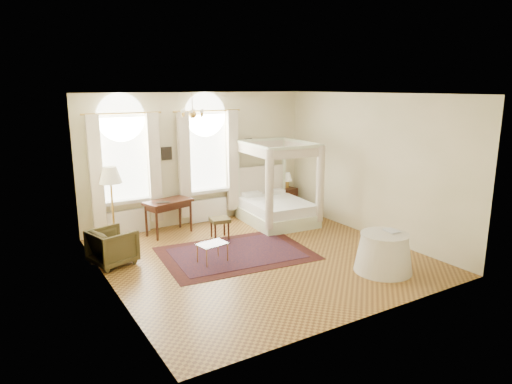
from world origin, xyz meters
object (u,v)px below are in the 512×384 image
stool (220,221)px  floor_lamp (111,179)px  canopy_bed (277,205)px  writing_desk (168,205)px  armchair (113,247)px  nightstand (287,199)px  coffee_table (212,245)px  side_table (384,253)px

stool → floor_lamp: bearing=169.3°
canopy_bed → floor_lamp: canopy_bed is taller
writing_desk → armchair: bearing=-142.7°
nightstand → floor_lamp: bearing=-171.2°
writing_desk → stool: bearing=-45.7°
coffee_table → floor_lamp: (-1.49, 1.69, 1.20)m
canopy_bed → coffee_table: size_ratio=3.28×
writing_desk → armchair: (-1.63, -1.24, -0.34)m
writing_desk → coffee_table: writing_desk is taller
writing_desk → side_table: (2.68, -4.25, -0.34)m
armchair → side_table: (4.31, -3.01, 0.01)m
writing_desk → coffee_table: (0.09, -2.17, -0.35)m
nightstand → coffee_table: (-3.53, -2.47, 0.03)m
nightstand → armchair: size_ratio=0.82×
side_table → armchair: bearing=145.1°
nightstand → side_table: bearing=-101.8°
nightstand → writing_desk: size_ratio=0.54×
armchair → stool: bearing=-98.5°
floor_lamp → stool: bearing=-10.7°
nightstand → side_table: (-0.95, -4.54, 0.04)m
writing_desk → stool: (0.89, -0.91, -0.30)m
writing_desk → side_table: 5.03m
coffee_table → floor_lamp: bearing=131.4°
canopy_bed → writing_desk: bearing=168.5°
floor_lamp → canopy_bed: bearing=-1.0°
canopy_bed → nightstand: 1.25m
floor_lamp → side_table: (4.08, -3.77, -1.19)m
stool → side_table: size_ratio=0.44×
writing_desk → coffee_table: 2.20m
side_table → canopy_bed: bearing=89.4°
canopy_bed → coffee_table: canopy_bed is taller
canopy_bed → nightstand: (0.91, 0.85, -0.15)m
writing_desk → coffee_table: bearing=-87.5°
nightstand → floor_lamp: 5.23m
nightstand → coffee_table: size_ratio=1.01×
armchair → coffee_table: (1.72, -0.93, -0.00)m
nightstand → writing_desk: bearing=-175.4°
armchair → side_table: 5.25m
nightstand → stool: nightstand is taller
nightstand → writing_desk: (-3.63, -0.29, 0.38)m
coffee_table → side_table: size_ratio=0.58×
coffee_table → side_table: side_table is taller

